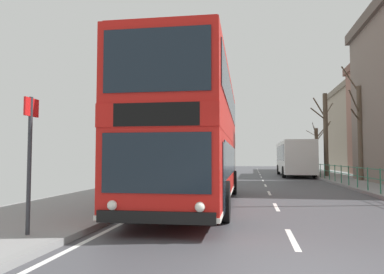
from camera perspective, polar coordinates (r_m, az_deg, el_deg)
double_decker_bus_main at (r=12.73m, az=0.46°, el=0.05°), size 2.86×11.46×4.51m
background_bus_far_lane at (r=34.19m, az=15.80°, el=-3.11°), size 2.74×10.49×3.07m
pedestrian_railing_far_kerb at (r=18.50m, az=25.91°, el=-5.41°), size 0.05×33.24×1.05m
bus_stop_sign_near at (r=7.72m, az=-24.15°, el=-1.77°), size 0.08×0.44×2.66m
bare_tree_far_00 at (r=26.89m, az=24.97°, el=1.01°), size 1.88×2.31×7.79m
bare_tree_far_01 at (r=32.24m, az=20.26°, el=0.61°), size 1.76×2.45×6.91m
bare_tree_far_02 at (r=42.39m, az=19.05°, el=-1.57°), size 2.60×2.36×5.56m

